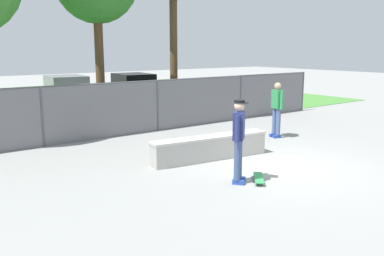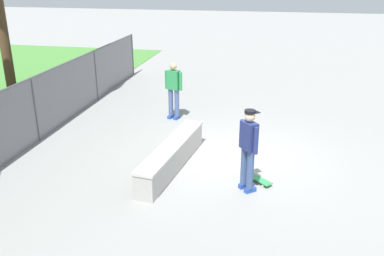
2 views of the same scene
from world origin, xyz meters
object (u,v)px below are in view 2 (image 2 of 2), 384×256
Objects in this scene: skateboarder at (248,147)px; bystander at (174,88)px; concrete_ledge at (172,156)px; skateboard at (257,178)px.

bystander is (4.21, 2.66, -0.02)m from skateboarder.
concrete_ledge is at bearing 68.54° from skateboarder.
concrete_ledge is 2.08m from skateboard.
skateboarder is 1.08m from skateboard.
skateboard is at bearing -142.76° from bystander.
skateboarder is 1.01× the size of bystander.
skateboarder reaches higher than concrete_ledge.
bystander reaches higher than concrete_ledge.
skateboarder reaches higher than skateboard.
concrete_ledge is 1.87× the size of bystander.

